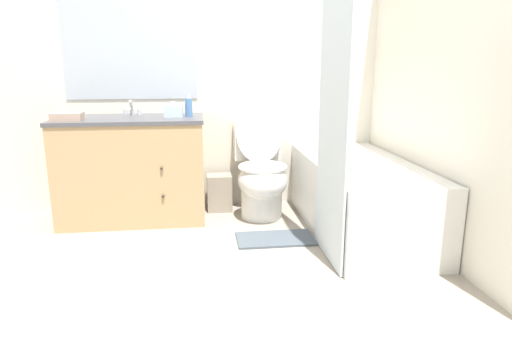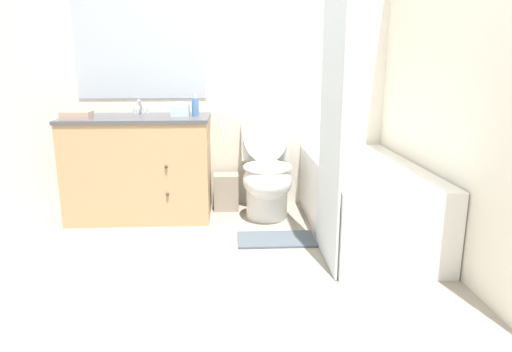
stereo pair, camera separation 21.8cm
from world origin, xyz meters
TOP-DOWN VIEW (x-y plane):
  - ground_plane at (0.00, 0.00)m, footprint 14.00×14.00m
  - wall_back at (-0.01, 1.79)m, footprint 8.00×0.06m
  - wall_right at (1.34, 0.88)m, footprint 0.05×2.76m
  - vanity_cabinet at (-0.75, 1.47)m, footprint 1.14×0.61m
  - sink_faucet at (-0.75, 1.66)m, footprint 0.14×0.12m
  - toilet at (0.28, 1.41)m, footprint 0.40×0.66m
  - bathtub at (0.96, 0.97)m, footprint 0.71×1.58m
  - shower_curtain at (0.59, 0.52)m, footprint 0.01×0.60m
  - wastebasket at (-0.06, 1.60)m, footprint 0.21×0.18m
  - tissue_box at (-0.41, 1.47)m, footprint 0.14×0.12m
  - soap_dispenser at (-0.29, 1.48)m, footprint 0.06×0.06m
  - hand_towel_folded at (-1.17, 1.33)m, footprint 0.22×0.14m
  - bath_towel_folded at (0.82, 0.47)m, footprint 0.29×0.23m
  - bath_mat at (0.30, 0.86)m, footprint 0.55×0.30m

SIDE VIEW (x-z plane):
  - ground_plane at x=0.00m, z-range 0.00..0.00m
  - bath_mat at x=0.30m, z-range 0.00..0.02m
  - wastebasket at x=-0.06m, z-range 0.00..0.31m
  - bathtub at x=0.96m, z-range 0.00..0.54m
  - toilet at x=0.28m, z-range -0.09..0.79m
  - vanity_cabinet at x=-0.75m, z-range 0.01..0.83m
  - bath_towel_folded at x=0.82m, z-range 0.53..0.64m
  - hand_towel_folded at x=-1.17m, z-range 0.83..0.88m
  - sink_faucet at x=-0.75m, z-range 0.80..0.92m
  - tissue_box at x=-0.41m, z-range 0.81..0.93m
  - soap_dispenser at x=-0.29m, z-range 0.82..0.98m
  - shower_curtain at x=0.59m, z-range 0.00..2.00m
  - wall_right at x=1.34m, z-range 0.00..2.50m
  - wall_back at x=-0.01m, z-range 0.00..2.50m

